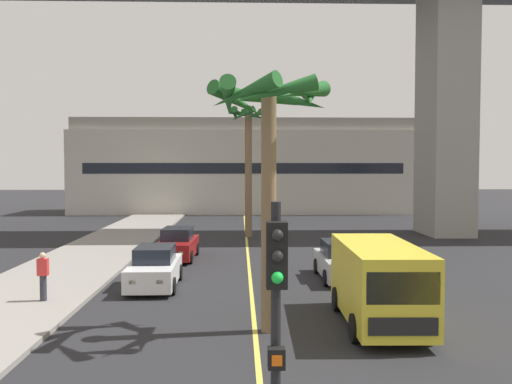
# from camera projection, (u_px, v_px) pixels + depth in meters

# --- Properties ---
(lane_stripe_center) EXTENTS (0.14, 56.00, 0.01)m
(lane_stripe_center) POSITION_uv_depth(u_px,v_px,m) (249.00, 270.00, 24.21)
(lane_stripe_center) COLOR #DBCC4C
(lane_stripe_center) RESTS_ON ground
(pier_building_backdrop) EXTENTS (33.73, 8.04, 9.31)m
(pier_building_backdrop) POSITION_uv_depth(u_px,v_px,m) (244.00, 167.00, 55.36)
(pier_building_backdrop) COLOR beige
(pier_building_backdrop) RESTS_ON ground
(car_queue_front) EXTENTS (1.85, 4.11, 1.56)m
(car_queue_front) POSITION_uv_depth(u_px,v_px,m) (341.00, 262.00, 22.27)
(car_queue_front) COLOR #B7BABF
(car_queue_front) RESTS_ON ground
(car_queue_second) EXTENTS (1.88, 4.12, 1.56)m
(car_queue_second) POSITION_uv_depth(u_px,v_px,m) (155.00, 268.00, 20.76)
(car_queue_second) COLOR white
(car_queue_second) RESTS_ON ground
(car_queue_third) EXTENTS (1.96, 4.16, 1.56)m
(car_queue_third) POSITION_uv_depth(u_px,v_px,m) (177.00, 245.00, 27.08)
(car_queue_third) COLOR maroon
(car_queue_third) RESTS_ON ground
(delivery_van) EXTENTS (2.26, 5.29, 2.36)m
(delivery_van) POSITION_uv_depth(u_px,v_px,m) (379.00, 281.00, 15.74)
(delivery_van) COLOR yellow
(delivery_van) RESTS_ON ground
(traffic_light_median_near) EXTENTS (0.24, 0.37, 4.20)m
(traffic_light_median_near) POSITION_uv_depth(u_px,v_px,m) (276.00, 330.00, 6.29)
(traffic_light_median_near) COLOR black
(traffic_light_median_near) RESTS_ON ground
(palm_tree_near_median) EXTENTS (2.64, 2.76, 8.59)m
(palm_tree_near_median) POSITION_uv_depth(u_px,v_px,m) (248.00, 141.00, 35.35)
(palm_tree_near_median) COLOR brown
(palm_tree_near_median) RESTS_ON ground
(palm_tree_mid_median) EXTENTS (3.47, 3.45, 7.08)m
(palm_tree_mid_median) POSITION_uv_depth(u_px,v_px,m) (269.00, 125.00, 14.91)
(palm_tree_mid_median) COLOR brown
(palm_tree_mid_median) RESTS_ON ground
(pedestrian_near_crosswalk) EXTENTS (0.34, 0.22, 1.62)m
(pedestrian_near_crosswalk) POSITION_uv_depth(u_px,v_px,m) (43.00, 275.00, 18.04)
(pedestrian_near_crosswalk) COLOR #2D2D38
(pedestrian_near_crosswalk) RESTS_ON sidewalk_left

